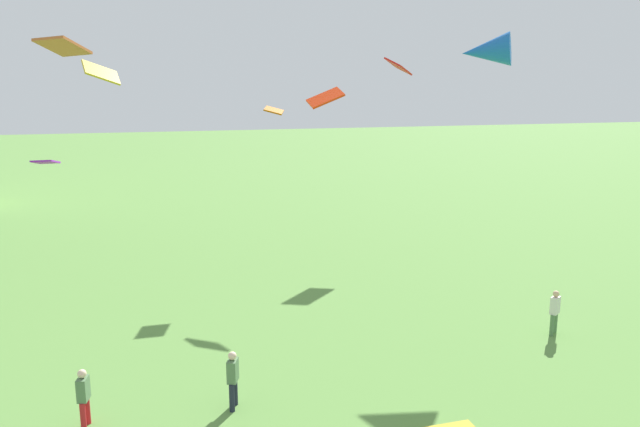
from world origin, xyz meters
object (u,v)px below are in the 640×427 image
Objects in this scene: person_2 at (84,395)px; kite_flying_7 at (274,110)px; person_0 at (555,310)px; kite_flying_2 at (101,72)px; kite_flying_5 at (63,47)px; kite_flying_0 at (325,98)px; kite_flying_9 at (486,51)px; kite_flying_6 at (398,66)px; person_1 at (233,376)px; kite_flying_8 at (46,162)px.

person_2 is 1.10× the size of kite_flying_7.
person_0 is 1.26× the size of kite_flying_2.
person_2 is 1.01× the size of kite_flying_5.
kite_flying_0 is at bearing 2.74° from kite_flying_2.
kite_flying_2 reaches higher than kite_flying_0.
kite_flying_9 is at bearing 146.95° from kite_flying_0.
kite_flying_9 is (0.51, 6.26, 9.22)m from person_0.
kite_flying_6 reaches higher than person_0.
kite_flying_5 is (-0.70, -5.08, 0.57)m from kite_flying_2.
kite_flying_0 is 1.24× the size of kite_flying_2.
kite_flying_8 reaches higher than person_1.
kite_flying_0 reaches higher than kite_flying_7.
kite_flying_9 is (18.99, -11.25, 5.35)m from kite_flying_8.
kite_flying_6 reaches higher than kite_flying_8.
kite_flying_7 reaches higher than person_1.
kite_flying_5 reaches higher than person_2.
kite_flying_6 is (0.87, 16.11, 8.88)m from person_0.
kite_flying_6 reaches higher than kite_flying_5.
kite_flying_7 is 0.58× the size of kite_flying_9.
kite_flying_5 is at bearing -38.56° from person_0.
person_0 is 11.15m from kite_flying_9.
kite_flying_5 is at bearing 75.49° from person_1.
kite_flying_0 is at bearing -5.37° from person_1.
person_2 is 0.64× the size of kite_flying_9.
person_0 is 17.96m from kite_flying_5.
kite_flying_7 reaches higher than person_2.
kite_flying_2 is at bearing 171.48° from kite_flying_6.
kite_flying_9 is at bearing 136.54° from kite_flying_5.
person_2 is at bearing -161.43° from kite_flying_8.
kite_flying_0 is 0.80× the size of kite_flying_6.
person_1 is at bearing 100.98° from person_2.
kite_flying_9 is (15.42, 0.10, 0.98)m from kite_flying_2.
kite_flying_0 is 1.09× the size of kite_flying_7.
kite_flying_6 is 1.17× the size of kite_flying_8.
kite_flying_7 is at bearing -107.06° from kite_flying_8.
kite_flying_0 is at bearing 153.22° from person_2.
kite_flying_7 is (-2.23, 1.15, -0.61)m from kite_flying_0.
person_1 is 3.83m from person_2.
kite_flying_2 is 0.51× the size of kite_flying_9.
person_1 is 1.13× the size of kite_flying_7.
person_2 is 17.71m from kite_flying_0.
person_0 is at bearing -59.12° from person_1.
kite_flying_2 is 5.16m from kite_flying_5.
kite_flying_8 is 22.72m from kite_flying_9.
kite_flying_0 is at bearing -98.75° from person_0.
person_1 is at bearing 67.57° from kite_flying_0.
kite_flying_0 is 2.58m from kite_flying_7.
kite_flying_2 is 15.45m from kite_flying_9.
kite_flying_5 is at bearing -120.39° from kite_flying_2.
kite_flying_7 is at bearing -92.58° from person_0.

